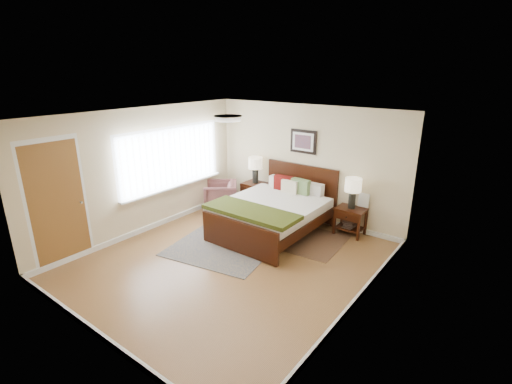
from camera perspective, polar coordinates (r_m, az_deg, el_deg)
floor at (r=6.60m, az=-3.81°, el=-10.48°), size 5.00×5.00×0.00m
back_wall at (r=8.07m, az=7.67°, el=4.39°), size 4.50×0.04×2.50m
front_wall at (r=4.66m, az=-24.83°, el=-7.96°), size 4.50×0.04×2.50m
left_wall at (r=7.71m, az=-16.83°, el=3.08°), size 0.04×5.00×2.50m
right_wall at (r=5.00m, az=15.89°, el=-5.07°), size 0.04×5.00×2.50m
ceiling at (r=5.82m, az=-4.34°, el=11.62°), size 4.50×5.00×0.02m
window at (r=8.05m, az=-12.70°, el=4.99°), size 0.11×2.72×1.32m
door at (r=6.91m, az=-28.22°, el=-1.66°), size 0.06×1.00×2.18m
ceil_fixture at (r=5.82m, az=-4.33°, el=11.28°), size 0.44×0.44×0.08m
bed at (r=7.41m, az=2.76°, el=-2.38°), size 1.84×2.23×1.20m
wall_art at (r=7.98m, az=7.28°, el=7.70°), size 0.62×0.05×0.50m
nightstand_left at (r=8.69m, az=-0.19°, el=0.58°), size 0.54×0.49×0.65m
nightstand_right at (r=7.65m, az=14.28°, el=-3.96°), size 0.57×0.42×0.56m
lamp_left at (r=8.56m, az=-0.10°, el=4.12°), size 0.32×0.32×0.61m
lamp_right at (r=7.44m, az=14.70°, el=0.62°), size 0.32×0.32×0.61m
armchair at (r=8.74m, az=-5.48°, el=-0.64°), size 1.05×1.04×0.69m
rug_persian at (r=7.41m, az=-3.26°, el=-7.00°), size 2.24×2.84×0.01m
rug_navy at (r=7.27m, az=9.55°, el=-7.79°), size 0.95×1.35×0.01m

